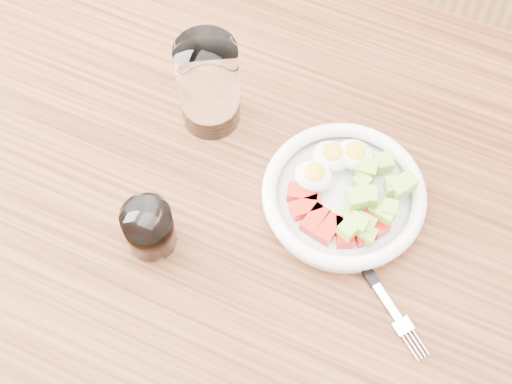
% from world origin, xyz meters
% --- Properties ---
extents(ground, '(4.00, 4.00, 0.00)m').
position_xyz_m(ground, '(0.00, 0.00, 0.00)').
color(ground, brown).
rests_on(ground, ground).
extents(dining_table, '(1.50, 0.90, 0.77)m').
position_xyz_m(dining_table, '(0.00, 0.00, 0.67)').
color(dining_table, brown).
rests_on(dining_table, ground).
extents(bowl, '(0.23, 0.23, 0.06)m').
position_xyz_m(bowl, '(0.10, 0.06, 0.79)').
color(bowl, white).
rests_on(bowl, dining_table).
extents(fork, '(0.18, 0.14, 0.01)m').
position_xyz_m(fork, '(0.17, -0.02, 0.77)').
color(fork, black).
rests_on(fork, dining_table).
extents(water_glass, '(0.09, 0.09, 0.15)m').
position_xyz_m(water_glass, '(-0.13, 0.11, 0.85)').
color(water_glass, white).
rests_on(water_glass, dining_table).
extents(coffee_glass, '(0.07, 0.07, 0.08)m').
position_xyz_m(coffee_glass, '(-0.11, -0.10, 0.81)').
color(coffee_glass, white).
rests_on(coffee_glass, dining_table).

